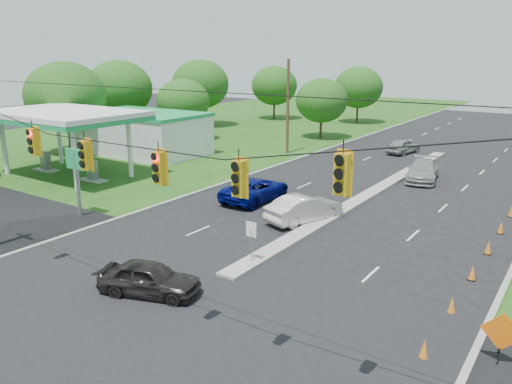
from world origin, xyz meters
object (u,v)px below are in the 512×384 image
Objects in this scene: gas_station at (132,130)px; blue_pickup at (255,189)px; white_sedan at (304,208)px; black_sedan at (149,278)px.

gas_station reaches higher than blue_pickup.
white_sedan is at bearing -18.28° from gas_station.
white_sedan is 0.86× the size of blue_pickup.
black_sedan is at bearing 106.26° from blue_pickup.
gas_station is at bearing 1.10° from white_sedan.
black_sedan is 11.59m from white_sedan.
blue_pickup is at bearing -2.17° from black_sedan.
gas_station is 4.11× the size of white_sedan.
black_sedan is (22.00, -19.05, -1.87)m from gas_station.
gas_station is 3.54× the size of blue_pickup.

